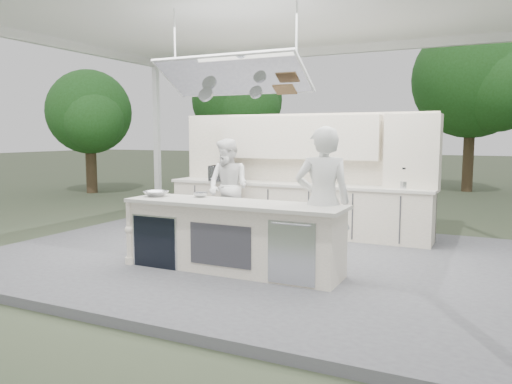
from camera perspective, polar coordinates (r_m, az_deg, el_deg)
The scene contains 12 objects.
ground at distance 7.84m, azimuth -0.75°, elevation -8.01°, with size 90.00×90.00×0.00m, color #3F4932.
stage_deck at distance 7.83m, azimuth -0.75°, elevation -7.58°, with size 8.00×6.00×0.12m, color slate.
tent at distance 7.77m, azimuth -0.82°, elevation 19.49°, with size 8.20×6.20×3.86m.
demo_island at distance 6.84m, azimuth -2.84°, elevation -5.06°, with size 3.10×0.79×0.95m.
back_counter at distance 9.43m, azimuth 4.41°, elevation -1.84°, with size 5.08×0.72×0.95m.
back_wall_unit at distance 9.39m, azimuth 7.47°, elevation 4.08°, with size 5.05×0.48×2.25m.
tree_cluster at distance 16.99m, azimuth 13.88°, elevation 10.83°, with size 19.55×9.40×5.85m.
head_chef at distance 6.52m, azimuth 7.63°, elevation -1.17°, with size 0.72×0.47×1.96m, color silver.
sous_chef at distance 9.23m, azimuth -3.18°, elevation 0.58°, with size 0.87×0.68×1.78m, color white.
toaster_oven at distance 9.78m, azimuth -3.67°, elevation 2.15°, with size 0.54×0.37×0.30m, color #AFB1B7.
bowl_large at distance 7.48m, azimuth -11.35°, elevation -0.18°, with size 0.33×0.33×0.08m, color silver.
bowl_small at distance 7.30m, azimuth -6.37°, elevation -0.31°, with size 0.21×0.21×0.07m, color #B2B5B9.
Camera 1 is at (3.39, -6.79, 1.97)m, focal length 35.00 mm.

